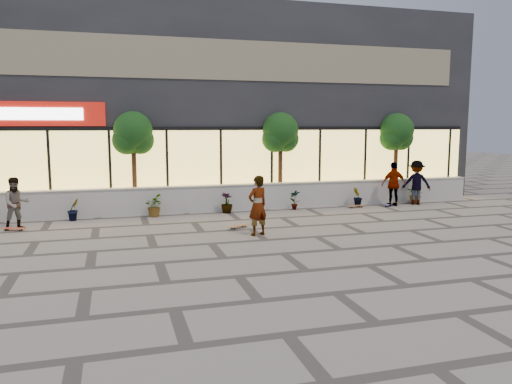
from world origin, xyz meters
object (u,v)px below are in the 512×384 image
object	(u,v)px
tree_east	(397,134)
skater_center	(258,206)
skateboard_left	(14,228)
tree_mideast	(280,135)
skateboard_right_far	(389,204)
skateboard_right_near	(356,206)
skateboard_center	(239,226)
skater_right_far	(416,183)
skater_right_near	(394,184)
tree_midwest	(133,136)
skater_left	(16,203)

from	to	relation	value
tree_east	skater_center	distance (m)	9.88
skater_center	skateboard_left	xyz separation A→B (m)	(-7.40, 2.79, -0.86)
tree_mideast	skateboard_right_far	xyz separation A→B (m)	(4.35, -1.50, -2.91)
skateboard_right_far	skateboard_left	bearing A→B (deg)	147.10
tree_east	skateboard_right_near	world-z (taller)	tree_east
skateboard_center	skateboard_left	bearing A→B (deg)	140.32
skater_right_far	skateboard_right_near	bearing A→B (deg)	24.01
skater_center	skateboard_right_far	xyz separation A→B (m)	(6.89, 3.86, -0.86)
tree_east	skater_right_near	world-z (taller)	tree_east
tree_mideast	skater_right_near	distance (m)	5.18
skateboard_left	tree_east	bearing A→B (deg)	26.85
skateboard_right_far	skater_right_near	bearing A→B (deg)	-55.48
skater_right_far	skater_right_near	bearing A→B (deg)	29.24
skater_center	skater_right_near	bearing A→B (deg)	-172.54
skater_right_near	skateboard_left	distance (m)	14.51
tree_midwest	skateboard_right_far	bearing A→B (deg)	-8.25
skater_right_far	skateboard_right_near	size ratio (longest dim) A/B	2.37
skater_right_near	skateboard_right_far	distance (m)	0.87
tree_east	skater_center	world-z (taller)	tree_east
skateboard_center	skater_left	bearing A→B (deg)	138.39
skater_center	tree_midwest	bearing A→B (deg)	-78.14
tree_mideast	skater_right_far	bearing A→B (deg)	-13.84
tree_east	skater_left	size ratio (longest dim) A/B	2.29
tree_midwest	skateboard_right_near	bearing A→B (deg)	-9.67
skater_center	skater_right_near	world-z (taller)	skater_center
skateboard_right_far	skateboard_center	bearing A→B (deg)	163.13
skater_right_near	skateboard_right_far	size ratio (longest dim) A/B	2.68
skateboard_right_near	skater_left	bearing A→B (deg)	177.20
skater_center	skateboard_right_near	distance (m)	6.65
tree_east	skateboard_right_near	bearing A→B (deg)	-150.90
skater_center	skateboard_center	distance (m)	1.50
tree_mideast	skater_center	world-z (taller)	tree_mideast
tree_midwest	skateboard_left	size ratio (longest dim) A/B	5.15
tree_mideast	skateboard_center	distance (m)	5.83
tree_mideast	skater_center	bearing A→B (deg)	-115.40
skater_right_near	skateboard_right_near	distance (m)	1.90
skater_right_near	skater_center	bearing A→B (deg)	32.49
skateboard_center	skater_right_far	bearing A→B (deg)	-9.04
tree_mideast	skateboard_right_far	size ratio (longest dim) A/B	5.65
skater_right_near	skateboard_right_near	world-z (taller)	skater_right_near
skater_center	skateboard_left	bearing A→B (deg)	-41.61
skater_center	skateboard_left	world-z (taller)	skater_center
skater_right_far	skateboard_right_far	xyz separation A→B (m)	(-1.33, -0.10, -0.87)
tree_east	skateboard_right_far	size ratio (longest dim) A/B	5.65
tree_midwest	skater_right_far	world-z (taller)	tree_midwest
tree_midwest	skateboard_center	distance (m)	5.97
skater_right_far	skateboard_right_far	bearing A→B (deg)	26.32
skateboard_center	skateboard_right_far	xyz separation A→B (m)	(7.21, 2.67, -0.00)
skater_right_far	skateboard_center	world-z (taller)	skater_right_far
tree_midwest	skateboard_right_near	distance (m)	9.39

